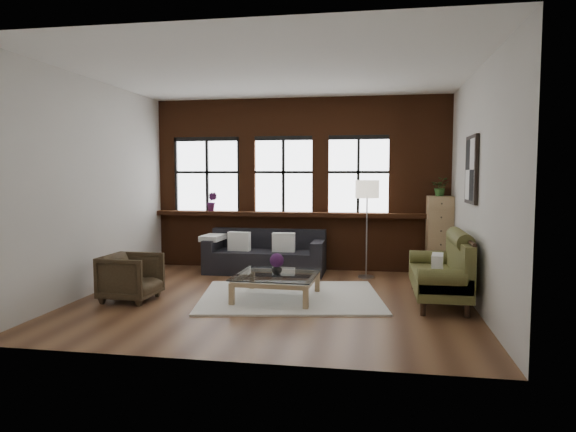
% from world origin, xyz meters
% --- Properties ---
extents(floor, '(5.50, 5.50, 0.00)m').
position_xyz_m(floor, '(0.00, 0.00, 0.00)').
color(floor, brown).
rests_on(floor, ground).
extents(ceiling, '(5.50, 5.50, 0.00)m').
position_xyz_m(ceiling, '(0.00, 0.00, 3.20)').
color(ceiling, white).
rests_on(ceiling, ground).
extents(wall_back, '(5.50, 0.00, 5.50)m').
position_xyz_m(wall_back, '(0.00, 2.50, 1.60)').
color(wall_back, beige).
rests_on(wall_back, ground).
extents(wall_front, '(5.50, 0.00, 5.50)m').
position_xyz_m(wall_front, '(0.00, -2.50, 1.60)').
color(wall_front, beige).
rests_on(wall_front, ground).
extents(wall_left, '(0.00, 5.00, 5.00)m').
position_xyz_m(wall_left, '(-2.75, 0.00, 1.60)').
color(wall_left, beige).
rests_on(wall_left, ground).
extents(wall_right, '(0.00, 5.00, 5.00)m').
position_xyz_m(wall_right, '(2.75, 0.00, 1.60)').
color(wall_right, beige).
rests_on(wall_right, ground).
extents(brick_backwall, '(5.50, 0.12, 3.20)m').
position_xyz_m(brick_backwall, '(0.00, 2.44, 1.60)').
color(brick_backwall, '#502612').
rests_on(brick_backwall, floor).
extents(sill_ledge, '(5.50, 0.30, 0.08)m').
position_xyz_m(sill_ledge, '(0.00, 2.35, 1.04)').
color(sill_ledge, '#502612').
rests_on(sill_ledge, brick_backwall).
extents(window_left, '(1.38, 0.10, 1.50)m').
position_xyz_m(window_left, '(-1.80, 2.45, 1.75)').
color(window_left, black).
rests_on(window_left, brick_backwall).
extents(window_mid, '(1.38, 0.10, 1.50)m').
position_xyz_m(window_mid, '(-0.30, 2.45, 1.75)').
color(window_mid, black).
rests_on(window_mid, brick_backwall).
extents(window_right, '(1.38, 0.10, 1.50)m').
position_xyz_m(window_right, '(1.10, 2.45, 1.75)').
color(window_right, black).
rests_on(window_right, brick_backwall).
extents(wall_poster, '(0.05, 0.74, 0.94)m').
position_xyz_m(wall_poster, '(2.72, 0.30, 1.85)').
color(wall_poster, black).
rests_on(wall_poster, wall_right).
extents(shag_rug, '(2.86, 2.41, 0.03)m').
position_xyz_m(shag_rug, '(0.22, 0.12, 0.01)').
color(shag_rug, beige).
rests_on(shag_rug, floor).
extents(dark_sofa, '(2.14, 0.87, 0.78)m').
position_xyz_m(dark_sofa, '(-0.54, 1.90, 0.39)').
color(dark_sofa, black).
rests_on(dark_sofa, floor).
extents(pillow_a, '(0.41, 0.17, 0.34)m').
position_xyz_m(pillow_a, '(-1.00, 1.80, 0.58)').
color(pillow_a, white).
rests_on(pillow_a, dark_sofa).
extents(pillow_b, '(0.40, 0.15, 0.34)m').
position_xyz_m(pillow_b, '(-0.18, 1.80, 0.58)').
color(pillow_b, white).
rests_on(pillow_b, dark_sofa).
extents(vintage_settee, '(0.79, 1.79, 0.95)m').
position_xyz_m(vintage_settee, '(2.30, 0.23, 0.48)').
color(vintage_settee, brown).
rests_on(vintage_settee, floor).
extents(pillow_settee, '(0.19, 0.40, 0.34)m').
position_xyz_m(pillow_settee, '(2.22, -0.32, 0.59)').
color(pillow_settee, white).
rests_on(pillow_settee, vintage_settee).
extents(armchair, '(0.76, 0.74, 0.67)m').
position_xyz_m(armchair, '(-1.99, -0.41, 0.33)').
color(armchair, '#34291A').
rests_on(armchair, floor).
extents(coffee_table, '(1.18, 1.18, 0.38)m').
position_xyz_m(coffee_table, '(0.04, -0.02, 0.18)').
color(coffee_table, tan).
rests_on(coffee_table, shag_rug).
extents(vase, '(0.17, 0.17, 0.16)m').
position_xyz_m(vase, '(0.04, -0.02, 0.45)').
color(vase, '#B2B2B2').
rests_on(vase, coffee_table).
extents(flowers, '(0.20, 0.20, 0.20)m').
position_xyz_m(flowers, '(0.04, -0.02, 0.57)').
color(flowers, '#471A4E').
rests_on(flowers, vase).
extents(drawer_chest, '(0.43, 0.43, 1.41)m').
position_xyz_m(drawer_chest, '(2.53, 2.13, 0.70)').
color(drawer_chest, tan).
rests_on(drawer_chest, floor).
extents(potted_plant_top, '(0.34, 0.31, 0.32)m').
position_xyz_m(potted_plant_top, '(2.53, 2.13, 1.57)').
color(potted_plant_top, '#2D5923').
rests_on(potted_plant_top, drawer_chest).
extents(floor_lamp, '(0.40, 0.40, 1.84)m').
position_xyz_m(floor_lamp, '(1.28, 1.75, 0.92)').
color(floor_lamp, '#A5A5A8').
rests_on(floor_lamp, floor).
extents(sill_plant, '(0.22, 0.18, 0.36)m').
position_xyz_m(sill_plant, '(-1.68, 2.32, 1.26)').
color(sill_plant, '#471A4E').
rests_on(sill_plant, sill_ledge).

